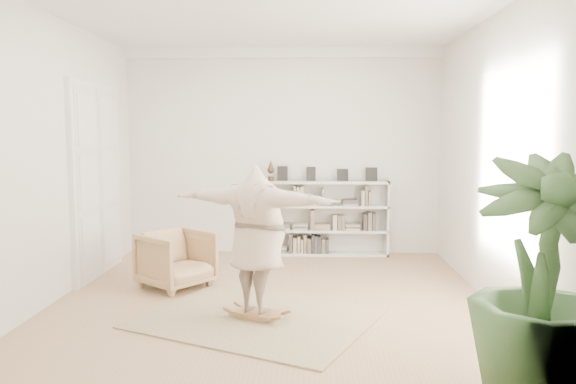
% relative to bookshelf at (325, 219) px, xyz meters
% --- Properties ---
extents(floor, '(6.00, 6.00, 0.00)m').
position_rel_bookshelf_xyz_m(floor, '(-0.74, -2.82, -0.64)').
color(floor, '#A57F55').
rests_on(floor, ground).
extents(room_shell, '(6.00, 6.00, 6.00)m').
position_rel_bookshelf_xyz_m(room_shell, '(-0.74, 0.12, 2.87)').
color(room_shell, silver).
rests_on(room_shell, floor).
extents(doors, '(0.09, 1.78, 2.92)m').
position_rel_bookshelf_xyz_m(doors, '(-3.45, -1.52, 0.76)').
color(doors, white).
rests_on(doors, floor).
extents(bookshelf, '(2.20, 0.35, 1.64)m').
position_rel_bookshelf_xyz_m(bookshelf, '(0.00, 0.00, 0.00)').
color(bookshelf, silver).
rests_on(bookshelf, floor).
extents(armchair, '(1.19, 1.19, 0.78)m').
position_rel_bookshelf_xyz_m(armchair, '(-2.11, -2.19, -0.24)').
color(armchair, tan).
rests_on(armchair, floor).
extents(rug, '(3.11, 2.87, 0.02)m').
position_rel_bookshelf_xyz_m(rug, '(-0.86, -3.49, -0.63)').
color(rug, tan).
rests_on(rug, floor).
extents(rocker_board, '(0.61, 0.50, 0.11)m').
position_rel_bookshelf_xyz_m(rocker_board, '(-0.86, -3.49, -0.57)').
color(rocker_board, olive).
rests_on(rocker_board, rug).
extents(person, '(2.11, 1.38, 1.68)m').
position_rel_bookshelf_xyz_m(person, '(-0.86, -3.49, 0.34)').
color(person, '#C7AC95').
rests_on(person, rocker_board).
extents(houseplant, '(1.25, 1.25, 1.98)m').
position_rel_bookshelf_xyz_m(houseplant, '(1.56, -5.37, 0.35)').
color(houseplant, '#35562B').
rests_on(houseplant, floor).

